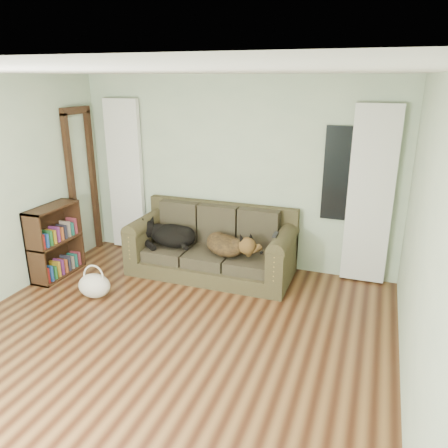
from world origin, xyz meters
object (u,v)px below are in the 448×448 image
(dog_shepherd, at_px, (228,244))
(dog_black_lab, at_px, (170,236))
(tote_bag, at_px, (94,285))
(bookshelf, at_px, (55,240))
(sofa, at_px, (211,242))

(dog_shepherd, bearing_deg, dog_black_lab, 32.72)
(dog_black_lab, xyz_separation_m, tote_bag, (-0.50, -1.08, -0.32))
(tote_bag, bearing_deg, bookshelf, 156.48)
(sofa, xyz_separation_m, dog_shepherd, (0.27, -0.09, 0.04))
(sofa, relative_size, tote_bag, 5.37)
(dog_black_lab, distance_m, dog_shepherd, 0.86)
(dog_black_lab, relative_size, dog_shepherd, 1.10)
(tote_bag, distance_m, bookshelf, 0.98)
(sofa, height_order, dog_shepherd, sofa)
(sofa, distance_m, dog_shepherd, 0.29)
(tote_bag, relative_size, bookshelf, 0.42)
(dog_shepherd, xyz_separation_m, bookshelf, (-2.20, -0.66, 0.01))
(sofa, bearing_deg, tote_bag, -134.26)
(dog_shepherd, bearing_deg, tote_bag, 73.38)
(dog_shepherd, xyz_separation_m, tote_bag, (-1.36, -1.03, -0.33))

